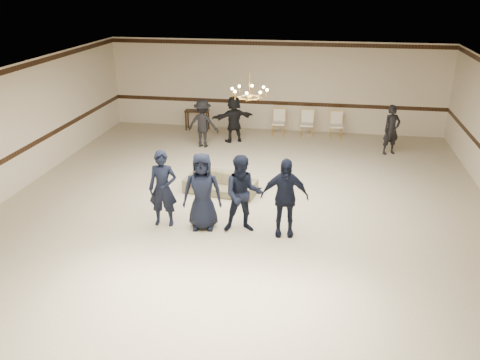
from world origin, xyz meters
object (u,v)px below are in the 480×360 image
object	(u,v)px
boy_b	(202,191)
chandelier	(250,84)
boy_c	(243,194)
console_table	(197,120)
boy_a	(163,189)
adult_left	(203,123)
adult_mid	(234,119)
banquet_chair_mid	(307,124)
banquet_chair_right	(336,125)
adult_right	(391,130)
banquet_chair_left	(278,123)
boy_d	(284,197)
settee	(220,183)

from	to	relation	value
boy_b	chandelier	bearing A→B (deg)	61.00
boy_c	console_table	bearing A→B (deg)	99.69
boy_a	console_table	distance (m)	7.53
boy_a	adult_left	xyz separation A→B (m)	(-0.46, 5.57, -0.09)
adult_left	adult_mid	size ratio (longest dim) A/B	1.00
chandelier	adult_mid	xyz separation A→B (m)	(-1.19, 4.34, -2.09)
chandelier	adult_left	distance (m)	4.68
banquet_chair_mid	banquet_chair_right	size ratio (longest dim) A/B	1.00
chandelier	boy_c	bearing A→B (deg)	-85.06
adult_mid	adult_right	bearing A→B (deg)	146.17
adult_left	banquet_chair_left	bearing A→B (deg)	-140.03
chandelier	boy_d	xyz separation A→B (m)	(1.07, -1.94, -2.00)
adult_right	banquet_chair_mid	world-z (taller)	adult_right
settee	boy_c	bearing A→B (deg)	-55.21
chandelier	adult_mid	size ratio (longest dim) A/B	0.60
boy_a	boy_b	size ratio (longest dim) A/B	1.00
banquet_chair_mid	console_table	world-z (taller)	banquet_chair_mid
boy_a	adult_left	size ratio (longest dim) A/B	1.11
boy_b	banquet_chair_right	world-z (taller)	boy_b
boy_b	banquet_chair_right	bearing A→B (deg)	59.36
chandelier	settee	bearing A→B (deg)	-179.19
banquet_chair_right	adult_right	bearing A→B (deg)	-44.52
adult_right	banquet_chair_left	bearing A→B (deg)	131.57
boy_b	adult_mid	distance (m)	6.29
adult_mid	banquet_chair_right	bearing A→B (deg)	166.13
boy_d	banquet_chair_left	bearing A→B (deg)	89.78
boy_a	adult_right	world-z (taller)	boy_a
settee	boy_d	bearing A→B (deg)	-37.31
boy_b	banquet_chair_right	distance (m)	7.82
boy_b	banquet_chair_left	size ratio (longest dim) A/B	1.90
settee	console_table	distance (m)	5.86
boy_a	boy_b	world-z (taller)	same
adult_left	console_table	bearing A→B (deg)	-65.31
chandelier	adult_right	bearing A→B (deg)	45.19
console_table	banquet_chair_right	bearing A→B (deg)	-5.50
boy_a	console_table	world-z (taller)	boy_a
boy_c	banquet_chair_right	world-z (taller)	boy_c
boy_c	adult_mid	xyz separation A→B (m)	(-1.36, 6.27, -0.09)
console_table	boy_a	bearing A→B (deg)	-84.54
chandelier	boy_d	world-z (taller)	chandelier
settee	console_table	size ratio (longest dim) A/B	2.12
adult_right	banquet_chair_mid	size ratio (longest dim) A/B	1.70
adult_left	banquet_chair_right	size ratio (longest dim) A/B	1.70
banquet_chair_mid	adult_right	bearing A→B (deg)	-27.15
boy_d	adult_left	bearing A→B (deg)	112.74
adult_right	console_table	bearing A→B (deg)	138.66
banquet_chair_right	banquet_chair_left	bearing A→B (deg)	174.32
boy_b	boy_c	world-z (taller)	same
boy_a	adult_right	xyz separation A→B (m)	(5.54, 5.87, -0.09)
chandelier	banquet_chair_mid	size ratio (longest dim) A/B	1.02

